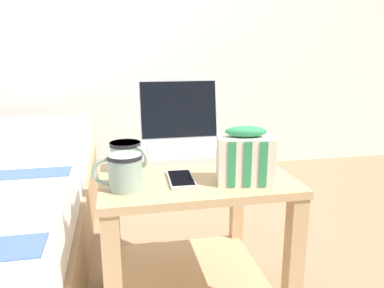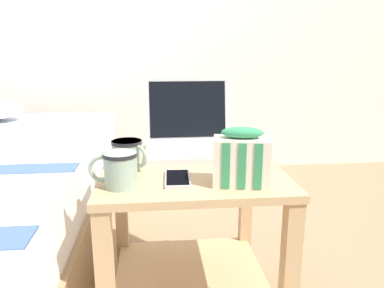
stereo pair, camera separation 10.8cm
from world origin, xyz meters
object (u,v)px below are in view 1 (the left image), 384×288
mug_front_left (126,154)px  snack_bag (245,157)px  mug_front_right (124,170)px  laptop (184,137)px  cell_phone (181,179)px

mug_front_left → snack_bag: snack_bag is taller
mug_front_left → mug_front_right: 0.16m
mug_front_right → mug_front_left: bearing=86.0°
laptop → mug_front_left: 0.27m
mug_front_left → cell_phone: 0.19m
laptop → mug_front_left: bearing=-138.9°
mug_front_right → cell_phone: bearing=12.6°
laptop → cell_phone: (-0.06, -0.31, -0.04)m
mug_front_left → cell_phone: mug_front_left is taller
snack_bag → cell_phone: snack_bag is taller
cell_phone → laptop: bearing=78.1°
snack_bag → mug_front_right: bearing=177.7°
laptop → cell_phone: size_ratio=2.21×
snack_bag → cell_phone: bearing=164.2°
mug_front_left → mug_front_right: mug_front_right is taller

